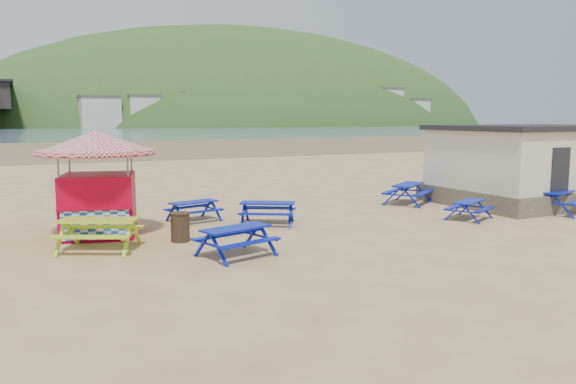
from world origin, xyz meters
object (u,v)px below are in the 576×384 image
picnic_table_blue_b (268,213)px  litter_bin (180,227)px  picnic_table_yellow (99,235)px  amenity_block (531,164)px  picnic_table_blue_a (194,211)px  ice_cream_kiosk (97,170)px

picnic_table_blue_b → litter_bin: (-3.25, -1.23, 0.05)m
picnic_table_yellow → amenity_block: amenity_block is taller
picnic_table_blue_b → picnic_table_blue_a: bearing=172.3°
picnic_table_blue_a → picnic_table_blue_b: picnic_table_blue_b is taller
ice_cream_kiosk → amenity_block: amenity_block is taller
picnic_table_yellow → litter_bin: 2.19m
picnic_table_blue_a → picnic_table_blue_b: bearing=-52.8°
amenity_block → ice_cream_kiosk: bearing=176.6°
picnic_table_yellow → litter_bin: (2.19, 0.08, 0.00)m
ice_cream_kiosk → litter_bin: ice_cream_kiosk is taller
picnic_table_yellow → amenity_block: bearing=30.0°
picnic_table_yellow → ice_cream_kiosk: bearing=108.2°
litter_bin → amenity_block: (14.93, 0.86, 1.15)m
ice_cream_kiosk → litter_bin: (1.90, -1.86, -1.53)m
picnic_table_blue_a → litter_bin: bearing=-127.6°
picnic_table_blue_a → picnic_table_yellow: 4.53m
picnic_table_yellow → ice_cream_kiosk: (0.30, 1.94, 1.53)m
ice_cream_kiosk → amenity_block: bearing=10.9°
picnic_table_yellow → ice_cream_kiosk: 2.48m
picnic_table_yellow → litter_bin: bearing=28.9°
picnic_table_yellow → picnic_table_blue_a: bearing=67.1°
picnic_table_blue_b → picnic_table_yellow: bearing=-135.1°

